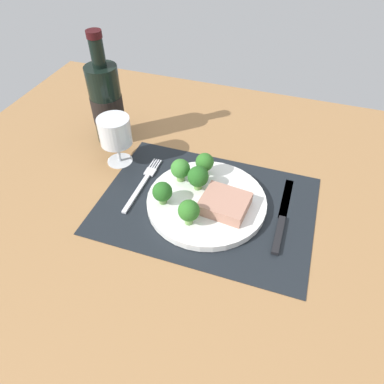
% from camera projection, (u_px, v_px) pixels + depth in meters
% --- Properties ---
extents(ground_plane, '(1.40, 1.10, 0.03)m').
position_uv_depth(ground_plane, '(206.00, 210.00, 0.80)').
color(ground_plane, '#996D42').
extents(placemat, '(0.47, 0.34, 0.00)m').
position_uv_depth(placemat, '(206.00, 205.00, 0.79)').
color(placemat, black).
rests_on(placemat, ground_plane).
extents(plate, '(0.26, 0.26, 0.02)m').
position_uv_depth(plate, '(207.00, 202.00, 0.78)').
color(plate, white).
rests_on(plate, placemat).
extents(steak, '(0.11, 0.10, 0.03)m').
position_uv_depth(steak, '(225.00, 203.00, 0.75)').
color(steak, tan).
rests_on(steak, plate).
extents(broccoli_center, '(0.05, 0.05, 0.06)m').
position_uv_depth(broccoli_center, '(198.00, 177.00, 0.78)').
color(broccoli_center, '#6B994C').
rests_on(broccoli_center, plate).
extents(broccoli_near_fork, '(0.04, 0.04, 0.06)m').
position_uv_depth(broccoli_near_fork, '(189.00, 211.00, 0.70)').
color(broccoli_near_fork, '#6B994C').
rests_on(broccoli_near_fork, plate).
extents(broccoli_near_steak, '(0.04, 0.04, 0.06)m').
position_uv_depth(broccoli_near_steak, '(180.00, 169.00, 0.80)').
color(broccoli_near_steak, '#6B994C').
rests_on(broccoli_near_steak, plate).
extents(broccoli_front_edge, '(0.04, 0.04, 0.06)m').
position_uv_depth(broccoli_front_edge, '(205.00, 163.00, 0.81)').
color(broccoli_front_edge, '#6B994C').
rests_on(broccoli_front_edge, plate).
extents(broccoli_back_left, '(0.04, 0.04, 0.05)m').
position_uv_depth(broccoli_back_left, '(162.00, 192.00, 0.75)').
color(broccoli_back_left, '#5B8942').
rests_on(broccoli_back_left, plate).
extents(fork, '(0.02, 0.19, 0.01)m').
position_uv_depth(fork, '(143.00, 183.00, 0.83)').
color(fork, silver).
rests_on(fork, placemat).
extents(knife, '(0.02, 0.23, 0.01)m').
position_uv_depth(knife, '(282.00, 219.00, 0.75)').
color(knife, black).
rests_on(knife, placemat).
extents(wine_bottle, '(0.08, 0.08, 0.29)m').
position_uv_depth(wine_bottle, '(107.00, 103.00, 0.90)').
color(wine_bottle, black).
rests_on(wine_bottle, ground_plane).
extents(wine_glass, '(0.08, 0.08, 0.12)m').
position_uv_depth(wine_glass, '(115.00, 134.00, 0.84)').
color(wine_glass, silver).
rests_on(wine_glass, ground_plane).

